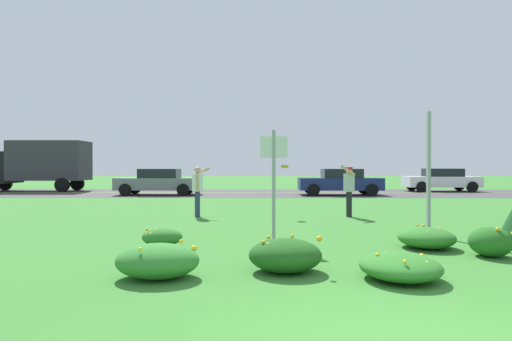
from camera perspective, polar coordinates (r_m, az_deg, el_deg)
The scene contains 18 objects.
ground_plane at distance 14.85m, azimuth 5.86°, elevation -5.56°, with size 120.00×120.00×0.00m, color #387A2D.
highway_strip at distance 26.05m, azimuth 3.61°, elevation -2.94°, with size 120.00×8.13×0.01m, color #424244.
highway_center_stripe at distance 26.05m, azimuth 3.61°, elevation -2.93°, with size 120.00×0.16×0.00m, color yellow.
daylily_clump_mid_right at distance 8.72m, azimuth 28.28°, elevation -8.19°, with size 0.72×0.75×0.54m.
daylily_clump_front_left at distance 6.64m, azimuth 3.84°, elevation -10.97°, with size 1.09×0.99×0.56m.
daylily_clump_near_camera at distance 6.42m, azimuth -12.71°, elevation -11.43°, with size 1.18×0.96×0.49m.
daylily_clump_front_center at distance 8.92m, azimuth -12.15°, elevation -8.48°, with size 0.80×0.65×0.37m.
daylily_clump_mid_center at distance 9.13m, azimuth 21.35°, elevation -8.17°, with size 1.07×1.13×0.42m.
daylily_clump_front_right at distance 6.53m, azimuth 18.30°, elevation -11.82°, with size 1.12×1.23×0.37m.
sign_post_near_path at distance 8.99m, azimuth 2.33°, elevation -0.48°, with size 0.56×0.10×2.32m.
sign_post_by_roadside at distance 10.78m, azimuth 21.59°, elevation -0.33°, with size 0.07×0.10×2.84m.
person_thrower_white_shirt at distance 13.77m, azimuth -7.63°, elevation -2.13°, with size 0.53×0.49×1.57m.
person_catcher_red_cap_gray_shirt at distance 13.94m, azimuth 12.03°, elevation -2.05°, with size 0.50×0.49×1.65m.
frisbee_orange at distance 13.69m, azimuth 3.77°, elevation 0.53°, with size 0.26×0.25×0.11m.
car_white_center_left at distance 30.07m, azimuth 23.03°, elevation -1.12°, with size 4.50×2.00×1.45m.
car_navy_center_right at distance 24.55m, azimuth 10.92°, elevation -1.44°, with size 4.50×2.00×1.45m.
car_gray_rightmost at distance 24.82m, azimuth -12.61°, elevation -1.42°, with size 4.50×2.00×1.45m.
box_truck_black at distance 31.32m, azimuth -26.78°, elevation 0.88°, with size 6.70×2.46×3.20m.
Camera 1 is at (-1.34, -3.43, 1.57)m, focal length 30.65 mm.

